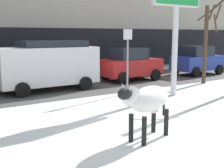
% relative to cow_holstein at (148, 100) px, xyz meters
% --- Properties ---
extents(ground_plane, '(120.00, 120.00, 0.00)m').
position_rel_cow_holstein_xyz_m(ground_plane, '(0.49, 0.34, -1.00)').
color(ground_plane, white).
extents(road_strip, '(60.00, 5.60, 0.01)m').
position_rel_cow_holstein_xyz_m(road_strip, '(0.49, 8.08, -1.00)').
color(road_strip, '#514F4C').
rests_on(road_strip, ground).
extents(cow_holstein, '(1.93, 0.93, 1.54)m').
position_rel_cow_holstein_xyz_m(cow_holstein, '(0.00, 0.00, 0.00)').
color(cow_holstein, silver).
rests_on(cow_holstein, ground).
extents(car_white_van, '(4.61, 2.14, 2.32)m').
position_rel_cow_holstein_xyz_m(car_white_van, '(0.48, 7.69, 0.24)').
color(car_white_van, white).
rests_on(car_white_van, ground).
extents(car_red_hatchback, '(3.51, 1.93, 1.86)m').
position_rel_cow_holstein_xyz_m(car_red_hatchback, '(5.54, 7.99, -0.07)').
color(car_red_hatchback, red).
rests_on(car_red_hatchback, ground).
extents(car_blue_hatchback, '(3.51, 1.93, 1.86)m').
position_rel_cow_holstein_xyz_m(car_blue_hatchback, '(10.79, 7.63, -0.07)').
color(car_blue_hatchback, '#233D9E').
rests_on(car_blue_hatchback, ground).
extents(pedestrian_near_billboard, '(0.36, 0.24, 1.73)m').
position_rel_cow_holstein_xyz_m(pedestrian_near_billboard, '(0.81, 11.11, -0.12)').
color(pedestrian_near_billboard, '#282833').
rests_on(pedestrian_near_billboard, ground).
extents(bare_tree_left_lot, '(1.10, 1.60, 4.15)m').
position_rel_cow_holstein_xyz_m(bare_tree_left_lot, '(8.33, 4.98, 1.33)').
color(bare_tree_left_lot, '#4C3828').
rests_on(bare_tree_left_lot, ground).
extents(street_sign, '(0.44, 0.08, 2.82)m').
position_rel_cow_holstein_xyz_m(street_sign, '(3.05, 4.92, 0.67)').
color(street_sign, gray).
rests_on(street_sign, ground).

